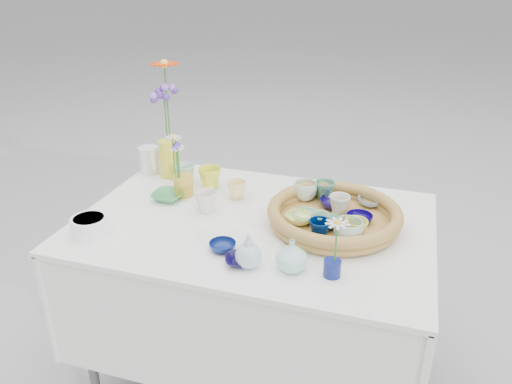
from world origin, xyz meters
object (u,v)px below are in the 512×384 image
(display_table, at_px, (255,377))
(wicker_tray, at_px, (334,216))
(tall_vase_yellow, at_px, (170,159))
(bud_vase_seafoam, at_px, (292,255))

(display_table, xyz_separation_m, wicker_tray, (0.28, 0.05, 0.80))
(tall_vase_yellow, bearing_deg, display_table, -30.51)
(bud_vase_seafoam, distance_m, tall_vase_yellow, 0.87)
(wicker_tray, distance_m, bud_vase_seafoam, 0.32)
(display_table, distance_m, bud_vase_seafoam, 0.88)
(wicker_tray, xyz_separation_m, bud_vase_seafoam, (-0.08, -0.31, 0.01))
(display_table, distance_m, tall_vase_yellow, 1.01)
(bud_vase_seafoam, bearing_deg, tall_vase_yellow, 141.20)
(wicker_tray, distance_m, tall_vase_yellow, 0.79)
(bud_vase_seafoam, bearing_deg, wicker_tray, 76.32)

